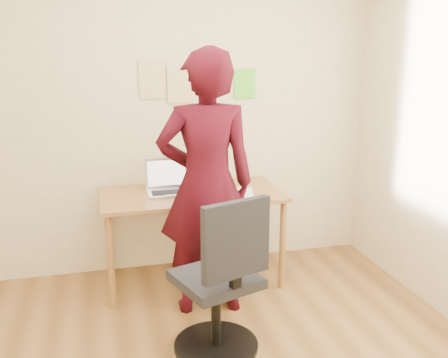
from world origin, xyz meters
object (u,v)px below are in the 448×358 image
object	(u,v)px
person	(206,185)
desk	(192,203)
phone	(238,197)
office_chair	(222,288)
laptop	(169,186)

from	to	relation	value
person	desk	bearing A→B (deg)	-83.44
phone	office_chair	distance (m)	0.94
laptop	person	xyz separation A→B (m)	(0.19, -0.52, 0.13)
phone	office_chair	bearing A→B (deg)	-118.93
desk	laptop	xyz separation A→B (m)	(-0.17, 0.06, 0.14)
office_chair	person	size ratio (longest dim) A/B	0.55
office_chair	person	distance (m)	0.76
laptop	person	distance (m)	0.57
laptop	office_chair	world-z (taller)	office_chair
desk	phone	size ratio (longest dim) A/B	12.13
laptop	phone	world-z (taller)	laptop
phone	person	world-z (taller)	person
desk	laptop	distance (m)	0.23
desk	person	bearing A→B (deg)	-87.82
phone	person	bearing A→B (deg)	-147.28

